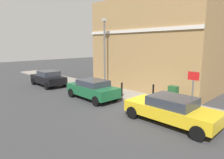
# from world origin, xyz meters

# --- Properties ---
(ground) EXTENTS (80.00, 80.00, 0.00)m
(ground) POSITION_xyz_m (0.00, 0.00, 0.00)
(ground) COLOR #38383A
(sidewalk) EXTENTS (2.26, 30.00, 0.15)m
(sidewalk) POSITION_xyz_m (2.07, 6.00, 0.07)
(sidewalk) COLOR gray
(sidewalk) RESTS_ON ground
(corner_building) EXTENTS (6.90, 10.22, 7.50)m
(corner_building) POSITION_xyz_m (6.60, 3.11, 3.75)
(corner_building) COLOR #9E7A4C
(corner_building) RESTS_ON ground
(car_yellow) EXTENTS (1.97, 4.50, 1.35)m
(car_yellow) POSITION_xyz_m (-0.34, -2.05, 0.71)
(car_yellow) COLOR gold
(car_yellow) RESTS_ON ground
(car_green) EXTENTS (1.96, 4.03, 1.38)m
(car_green) POSITION_xyz_m (-0.33, 3.99, 0.74)
(car_green) COLOR #195933
(car_green) RESTS_ON ground
(car_black) EXTENTS (1.95, 3.98, 1.42)m
(car_black) POSITION_xyz_m (-0.42, 10.35, 0.74)
(car_black) COLOR black
(car_black) RESTS_ON ground
(utility_cabinet) EXTENTS (0.46, 0.61, 1.15)m
(utility_cabinet) POSITION_xyz_m (2.12, -0.82, 0.68)
(utility_cabinet) COLOR #1E4C28
(utility_cabinet) RESTS_ON sidewalk
(bollard_near_cabinet) EXTENTS (0.14, 0.14, 1.04)m
(bollard_near_cabinet) POSITION_xyz_m (2.22, 0.68, 0.70)
(bollard_near_cabinet) COLOR black
(bollard_near_cabinet) RESTS_ON sidewalk
(bollard_far_kerb) EXTENTS (0.14, 0.14, 1.04)m
(bollard_far_kerb) POSITION_xyz_m (1.19, 2.60, 0.70)
(bollard_far_kerb) COLOR black
(bollard_far_kerb) RESTS_ON sidewalk
(street_sign) EXTENTS (0.08, 0.60, 2.30)m
(street_sign) POSITION_xyz_m (1.29, -2.35, 1.66)
(street_sign) COLOR #59595B
(street_sign) RESTS_ON sidewalk
(lamppost) EXTENTS (0.20, 0.44, 5.72)m
(lamppost) POSITION_xyz_m (2.29, 5.57, 3.30)
(lamppost) COLOR #59595B
(lamppost) RESTS_ON sidewalk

